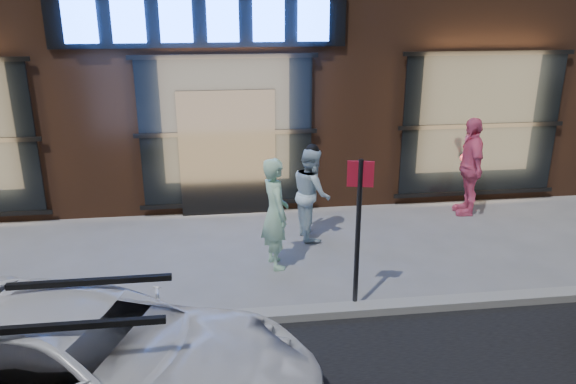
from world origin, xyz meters
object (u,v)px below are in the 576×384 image
(passerby, at_px, (470,166))
(sign_post, at_px, (358,222))
(man_cap, at_px, (312,193))
(man_bowtie, at_px, (275,213))
(white_suv, at_px, (90,364))

(passerby, relative_size, sign_post, 0.90)
(man_cap, distance_m, sign_post, 2.54)
(passerby, distance_m, sign_post, 4.42)
(man_cap, distance_m, passerby, 3.27)
(man_bowtie, height_order, man_cap, man_bowtie)
(sign_post, bearing_deg, man_cap, 107.36)
(man_bowtie, relative_size, white_suv, 0.39)
(man_cap, bearing_deg, sign_post, 178.76)
(man_bowtie, bearing_deg, white_suv, 133.24)
(man_bowtie, relative_size, sign_post, 0.83)
(man_bowtie, bearing_deg, man_cap, -47.30)
(passerby, height_order, sign_post, sign_post)
(man_bowtie, relative_size, passerby, 0.93)
(man_cap, bearing_deg, passerby, -82.46)
(man_cap, relative_size, sign_post, 0.76)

